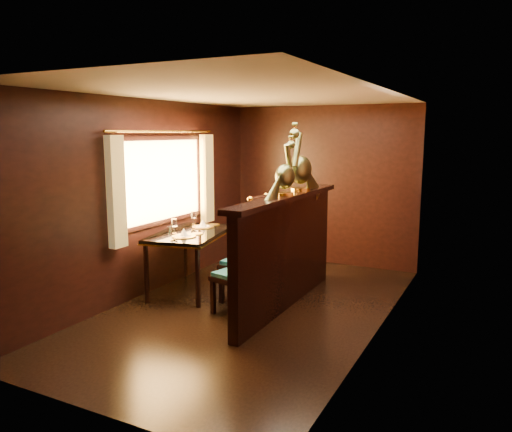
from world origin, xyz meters
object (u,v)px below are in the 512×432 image
Objects in this scene: dining_table at (190,237)px; peacock_right at (301,157)px; chair_left at (243,260)px; peacock_left at (285,166)px; chair_right at (252,247)px.

peacock_right is at bearing 4.79° from dining_table.
peacock_right is at bearing 84.12° from chair_left.
dining_table is 1.18m from chair_left.
peacock_left is at bearing -14.66° from dining_table.
dining_table is at bearing 177.76° from chair_right.
peacock_right is at bearing 90.00° from peacock_left.
peacock_right reaches higher than dining_table.
peacock_left is (0.42, 0.00, 1.00)m from chair_right.
chair_left is 0.46m from chair_right.
peacock_right is at bearing 50.23° from chair_right.
chair_left is 1.18m from peacock_left.
chair_right is 1.09m from peacock_left.
chair_left is at bearing -108.94° from peacock_right.
chair_right is 1.61× the size of peacock_right.
peacock_right is (0.00, 0.48, 0.08)m from peacock_left.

